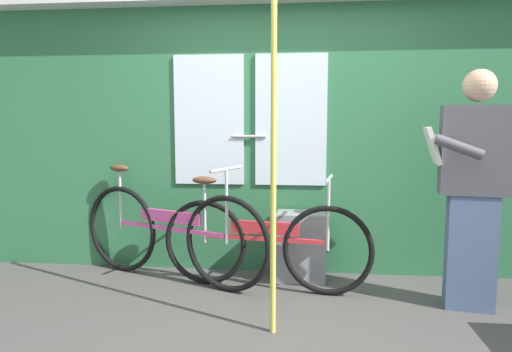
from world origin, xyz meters
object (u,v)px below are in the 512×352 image
Objects in this scene: passenger_reading_newspaper at (473,185)px; trash_bin_by_wall at (301,246)px; bicycle_leaning_behind at (170,233)px; bicycle_near_door at (263,243)px; handrail_pole at (274,149)px.

passenger_reading_newspaper is 1.39m from trash_bin_by_wall.
passenger_reading_newspaper is at bearing 13.09° from bicycle_leaning_behind.
bicycle_near_door is 1.00× the size of passenger_reading_newspaper.
bicycle_leaning_behind is 1.04× the size of passenger_reading_newspaper.
bicycle_leaning_behind is at bearing 136.56° from handrail_pole.
trash_bin_by_wall is (1.07, 0.14, -0.12)m from bicycle_leaning_behind.
trash_bin_by_wall is (0.29, 0.27, -0.09)m from bicycle_near_door.
trash_bin_by_wall is at bearing -12.98° from passenger_reading_newspaper.
bicycle_near_door is at bearing -137.54° from trash_bin_by_wall.
bicycle_leaning_behind reaches higher than bicycle_near_door.
bicycle_near_door is 0.96× the size of bicycle_leaning_behind.
passenger_reading_newspaper reaches higher than bicycle_leaning_behind.
bicycle_leaning_behind is at bearing 0.67° from passenger_reading_newspaper.
bicycle_near_door is 0.73× the size of handrail_pole.
trash_bin_by_wall is (-1.16, 0.48, -0.59)m from passenger_reading_newspaper.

